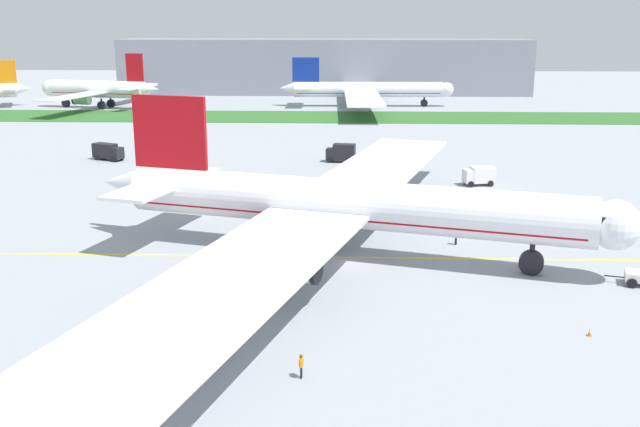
{
  "coord_description": "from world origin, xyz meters",
  "views": [
    {
      "loc": [
        -0.17,
        -69.96,
        23.68
      ],
      "look_at": [
        -2.93,
        7.05,
        3.47
      ],
      "focal_mm": 41.17,
      "sensor_mm": 36.0,
      "label": 1
    }
  ],
  "objects_px": {
    "service_truck_baggage_loader": "(479,175)",
    "parked_airliner_far_centre": "(100,90)",
    "service_truck_catering_van": "(341,153)",
    "ground_crew_marshaller_front": "(456,236)",
    "parked_airliner_far_right": "(365,90)",
    "airliner_foreground": "(340,204)",
    "ground_crew_wingwalker_port": "(301,364)",
    "traffic_cone_starboard_wing": "(589,332)",
    "service_truck_fuel_bowser": "(108,151)"
  },
  "relations": [
    {
      "from": "service_truck_baggage_loader",
      "to": "ground_crew_wingwalker_port",
      "type": "bearing_deg",
      "value": -110.17
    },
    {
      "from": "traffic_cone_starboard_wing",
      "to": "service_truck_catering_van",
      "type": "height_order",
      "value": "service_truck_catering_van"
    },
    {
      "from": "service_truck_fuel_bowser",
      "to": "service_truck_catering_van",
      "type": "relative_size",
      "value": 1.15
    },
    {
      "from": "service_truck_baggage_loader",
      "to": "traffic_cone_starboard_wing",
      "type": "bearing_deg",
      "value": -90.84
    },
    {
      "from": "traffic_cone_starboard_wing",
      "to": "parked_airliner_far_centre",
      "type": "height_order",
      "value": "parked_airliner_far_centre"
    },
    {
      "from": "service_truck_fuel_bowser",
      "to": "parked_airliner_far_right",
      "type": "xyz_separation_m",
      "value": [
        47.17,
        86.54,
        3.1
      ]
    },
    {
      "from": "airliner_foreground",
      "to": "service_truck_fuel_bowser",
      "type": "xyz_separation_m",
      "value": [
        -41.28,
        52.72,
        -3.84
      ]
    },
    {
      "from": "parked_airliner_far_centre",
      "to": "parked_airliner_far_right",
      "type": "height_order",
      "value": "parked_airliner_far_centre"
    },
    {
      "from": "service_truck_baggage_loader",
      "to": "service_truck_fuel_bowser",
      "type": "distance_m",
      "value": 64.39
    },
    {
      "from": "airliner_foreground",
      "to": "parked_airliner_far_right",
      "type": "bearing_deg",
      "value": 87.58
    },
    {
      "from": "airliner_foreground",
      "to": "parked_airliner_far_centre",
      "type": "height_order",
      "value": "airliner_foreground"
    },
    {
      "from": "service_truck_catering_van",
      "to": "parked_airliner_far_centre",
      "type": "xyz_separation_m",
      "value": [
        -68.46,
        79.65,
        3.47
      ]
    },
    {
      "from": "airliner_foreground",
      "to": "parked_airliner_far_right",
      "type": "height_order",
      "value": "airliner_foreground"
    },
    {
      "from": "service_truck_catering_van",
      "to": "parked_airliner_far_centre",
      "type": "relative_size",
      "value": 0.09
    },
    {
      "from": "ground_crew_marshaller_front",
      "to": "service_truck_catering_van",
      "type": "relative_size",
      "value": 0.32
    },
    {
      "from": "ground_crew_marshaller_front",
      "to": "traffic_cone_starboard_wing",
      "type": "distance_m",
      "value": 24.81
    },
    {
      "from": "airliner_foreground",
      "to": "service_truck_catering_van",
      "type": "xyz_separation_m",
      "value": [
        -0.2,
        52.32,
        -3.74
      ]
    },
    {
      "from": "airliner_foreground",
      "to": "parked_airliner_far_right",
      "type": "relative_size",
      "value": 1.13
    },
    {
      "from": "airliner_foreground",
      "to": "traffic_cone_starboard_wing",
      "type": "xyz_separation_m",
      "value": [
        19.66,
        -19.82,
        -5.15
      ]
    },
    {
      "from": "service_truck_baggage_loader",
      "to": "airliner_foreground",
      "type": "bearing_deg",
      "value": -120.7
    },
    {
      "from": "ground_crew_marshaller_front",
      "to": "service_truck_baggage_loader",
      "type": "xyz_separation_m",
      "value": [
        7.75,
        30.47,
        0.51
      ]
    },
    {
      "from": "service_truck_baggage_loader",
      "to": "service_truck_catering_van",
      "type": "distance_m",
      "value": 27.31
    },
    {
      "from": "service_truck_catering_van",
      "to": "ground_crew_wingwalker_port",
      "type": "bearing_deg",
      "value": -91.52
    },
    {
      "from": "service_truck_fuel_bowser",
      "to": "ground_crew_marshaller_front",
      "type": "bearing_deg",
      "value": -42.07
    },
    {
      "from": "airliner_foreground",
      "to": "ground_crew_marshaller_front",
      "type": "height_order",
      "value": "airliner_foreground"
    },
    {
      "from": "traffic_cone_starboard_wing",
      "to": "service_truck_catering_van",
      "type": "bearing_deg",
      "value": 105.4
    },
    {
      "from": "service_truck_fuel_bowser",
      "to": "parked_airliner_far_centre",
      "type": "distance_m",
      "value": 83.93
    },
    {
      "from": "ground_crew_wingwalker_port",
      "to": "traffic_cone_starboard_wing",
      "type": "distance_m",
      "value": 23.32
    },
    {
      "from": "traffic_cone_starboard_wing",
      "to": "parked_airliner_far_right",
      "type": "xyz_separation_m",
      "value": [
        -13.77,
        159.07,
        4.41
      ]
    },
    {
      "from": "parked_airliner_far_right",
      "to": "ground_crew_marshaller_front",
      "type": "bearing_deg",
      "value": -87.11
    },
    {
      "from": "airliner_foreground",
      "to": "ground_crew_marshaller_front",
      "type": "distance_m",
      "value": 14.03
    },
    {
      "from": "ground_crew_marshaller_front",
      "to": "parked_airliner_far_right",
      "type": "bearing_deg",
      "value": 92.89
    },
    {
      "from": "ground_crew_marshaller_front",
      "to": "service_truck_catering_van",
      "type": "bearing_deg",
      "value": 104.95
    },
    {
      "from": "service_truck_catering_van",
      "to": "parked_airliner_far_right",
      "type": "height_order",
      "value": "parked_airliner_far_right"
    },
    {
      "from": "ground_crew_wingwalker_port",
      "to": "parked_airliner_far_right",
      "type": "distance_m",
      "value": 167.06
    },
    {
      "from": "ground_crew_wingwalker_port",
      "to": "parked_airliner_far_centre",
      "type": "bearing_deg",
      "value": 112.58
    },
    {
      "from": "ground_crew_wingwalker_port",
      "to": "parked_airliner_far_right",
      "type": "height_order",
      "value": "parked_airliner_far_right"
    },
    {
      "from": "airliner_foreground",
      "to": "ground_crew_marshaller_front",
      "type": "bearing_deg",
      "value": 17.41
    },
    {
      "from": "ground_crew_marshaller_front",
      "to": "service_truck_catering_van",
      "type": "height_order",
      "value": "service_truck_catering_van"
    },
    {
      "from": "service_truck_fuel_bowser",
      "to": "parked_airliner_far_centre",
      "type": "relative_size",
      "value": 0.11
    },
    {
      "from": "traffic_cone_starboard_wing",
      "to": "ground_crew_marshaller_front",
      "type": "bearing_deg",
      "value": 106.29
    },
    {
      "from": "airliner_foreground",
      "to": "ground_crew_marshaller_front",
      "type": "relative_size",
      "value": 54.58
    },
    {
      "from": "traffic_cone_starboard_wing",
      "to": "service_truck_fuel_bowser",
      "type": "distance_m",
      "value": 94.75
    },
    {
      "from": "airliner_foreground",
      "to": "parked_airliner_far_centre",
      "type": "bearing_deg",
      "value": 117.49
    },
    {
      "from": "airliner_foreground",
      "to": "parked_airliner_far_centre",
      "type": "relative_size",
      "value": 1.66
    },
    {
      "from": "service_truck_baggage_loader",
      "to": "service_truck_fuel_bowser",
      "type": "relative_size",
      "value": 0.81
    },
    {
      "from": "service_truck_baggage_loader",
      "to": "parked_airliner_far_centre",
      "type": "bearing_deg",
      "value": 132.43
    },
    {
      "from": "airliner_foreground",
      "to": "service_truck_baggage_loader",
      "type": "xyz_separation_m",
      "value": [
        20.46,
        34.46,
        -3.91
      ]
    },
    {
      "from": "service_truck_baggage_loader",
      "to": "service_truck_catering_van",
      "type": "height_order",
      "value": "service_truck_catering_van"
    },
    {
      "from": "ground_crew_marshaller_front",
      "to": "parked_airliner_far_right",
      "type": "distance_m",
      "value": 135.49
    }
  ]
}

